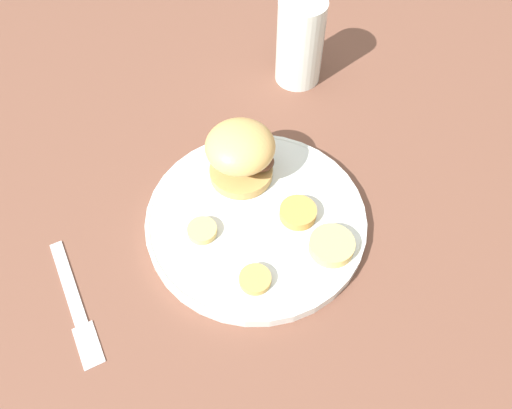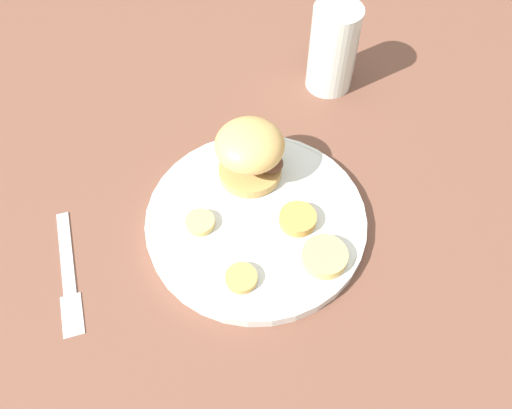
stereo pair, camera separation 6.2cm
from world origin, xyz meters
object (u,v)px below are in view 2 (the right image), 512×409
at_px(dinner_plate, 256,219).
at_px(drinking_glass, 333,49).
at_px(sandwich, 251,151).
at_px(fork, 68,272).

relative_size(dinner_plate, drinking_glass, 2.09).
xyz_separation_m(sandwich, drinking_glass, (0.18, 0.15, 0.00)).
distance_m(fork, drinking_glass, 0.49).
relative_size(fork, drinking_glass, 1.29).
height_order(fork, drinking_glass, drinking_glass).
distance_m(sandwich, fork, 0.27).
height_order(dinner_plate, fork, dinner_plate).
xyz_separation_m(dinner_plate, sandwich, (0.02, 0.07, 0.05)).
relative_size(sandwich, drinking_glass, 0.71).
xyz_separation_m(fork, drinking_glass, (0.44, 0.21, 0.07)).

